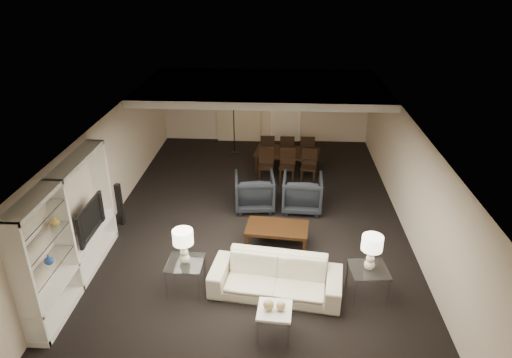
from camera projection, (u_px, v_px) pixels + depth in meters
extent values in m
plane|color=black|center=(256.00, 220.00, 11.13)|extent=(11.00, 11.00, 0.00)
cube|color=silver|center=(256.00, 122.00, 10.06)|extent=(7.00, 11.00, 0.02)
cube|color=beige|center=(265.00, 106.00, 15.55)|extent=(7.00, 0.02, 2.50)
cube|color=beige|center=(108.00, 170.00, 10.78)|extent=(0.02, 11.00, 2.50)
cube|color=beige|center=(409.00, 177.00, 10.41)|extent=(0.02, 11.00, 2.50)
cube|color=silver|center=(263.00, 87.00, 13.25)|extent=(7.00, 4.00, 0.20)
cube|color=beige|center=(239.00, 107.00, 15.54)|extent=(1.50, 0.12, 2.40)
cube|color=silver|center=(286.00, 112.00, 15.57)|extent=(0.90, 0.05, 2.10)
cube|color=#142D38|center=(328.00, 98.00, 15.27)|extent=(0.95, 0.04, 0.65)
cylinder|color=#D8591E|center=(273.00, 103.00, 13.44)|extent=(0.52, 0.52, 0.24)
imported|color=beige|center=(276.00, 277.00, 8.53)|extent=(2.55, 1.27, 0.71)
imported|color=black|center=(254.00, 192.00, 11.49)|extent=(1.07, 1.09, 0.91)
imported|color=black|center=(302.00, 193.00, 11.43)|extent=(1.02, 1.04, 0.91)
sphere|color=tan|center=(269.00, 305.00, 7.42)|extent=(0.18, 0.18, 0.18)
sphere|color=#E1AF77|center=(281.00, 306.00, 7.41)|extent=(0.16, 0.16, 0.16)
imported|color=black|center=(85.00, 219.00, 9.03)|extent=(1.18, 0.15, 0.68)
imported|color=#214792|center=(49.00, 259.00, 7.70)|extent=(0.17, 0.17, 0.17)
imported|color=#AA8E38|center=(54.00, 221.00, 7.86)|extent=(0.17, 0.17, 0.18)
cube|color=black|center=(120.00, 204.00, 10.74)|extent=(0.13, 0.13, 1.05)
imported|color=black|center=(287.00, 162.00, 13.49)|extent=(1.98, 1.27, 0.65)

